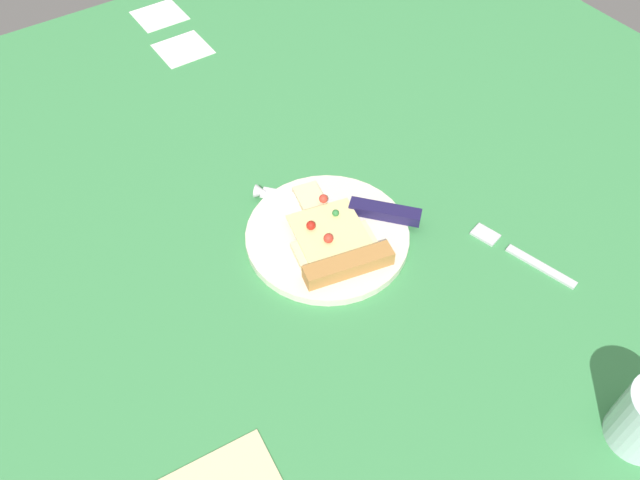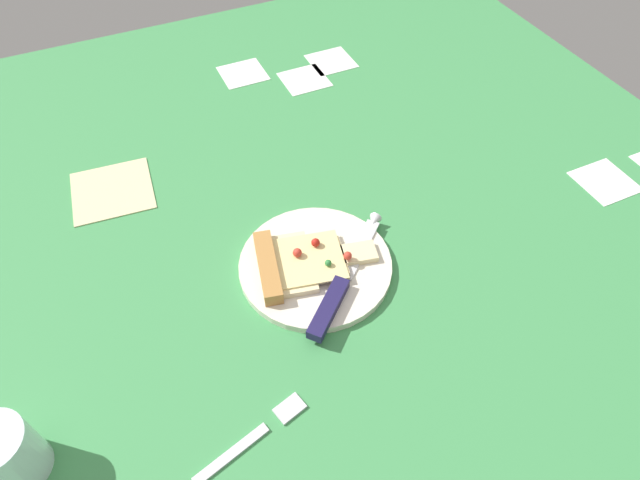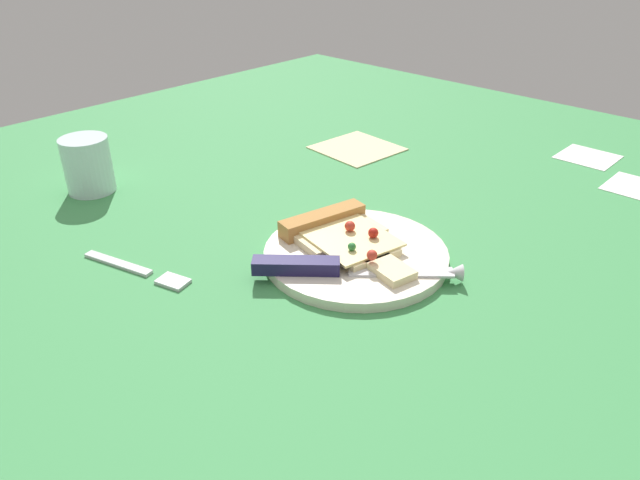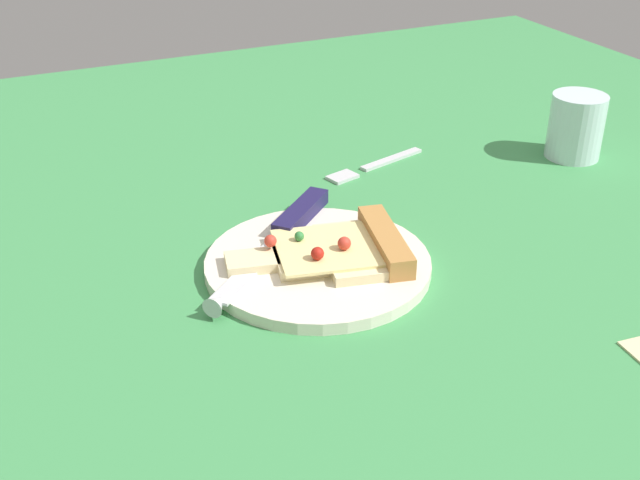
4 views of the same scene
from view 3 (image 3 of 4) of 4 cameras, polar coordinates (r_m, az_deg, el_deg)
ground_plane at (r=76.41cm, az=2.16°, el=-1.47°), size 158.88×158.88×3.00cm
plate at (r=72.54cm, az=3.47°, el=-1.39°), size 22.50×22.50×1.23cm
pizza_slice at (r=73.59cm, az=2.30°, el=0.40°), size 13.03×18.68×2.63cm
knife at (r=67.53cm, az=1.55°, el=-2.68°), size 17.51×19.33×2.45cm
drinking_glass at (r=95.31cm, az=-21.48°, el=6.75°), size 7.02×7.02×8.34cm
fork at (r=73.07cm, az=-16.95°, el=-2.72°), size 5.76×15.23×0.80cm
napkin at (r=106.97cm, az=3.59°, el=8.86°), size 14.14×14.14×0.40cm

